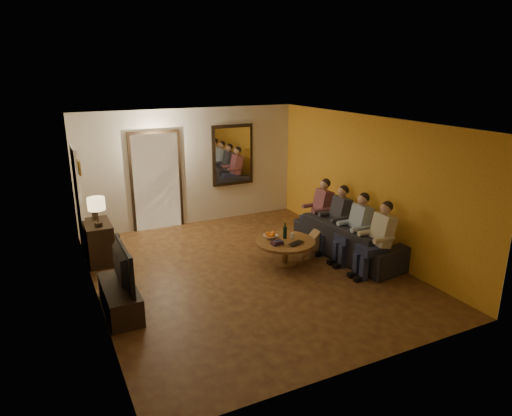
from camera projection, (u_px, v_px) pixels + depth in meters
name	position (u px, v px, depth m)	size (l,w,h in m)	color
floor	(248.00, 272.00, 7.99)	(5.00, 6.00, 0.01)	#482213
ceiling	(247.00, 122.00, 7.23)	(5.00, 6.00, 0.01)	white
back_wall	(191.00, 167.00, 10.19)	(5.00, 0.02, 2.60)	beige
front_wall	(363.00, 268.00, 5.03)	(5.00, 0.02, 2.60)	beige
left_wall	(91.00, 222.00, 6.56)	(0.02, 6.00, 2.60)	beige
right_wall	(367.00, 185.00, 8.66)	(0.02, 6.00, 2.60)	beige
orange_accent	(366.00, 185.00, 8.66)	(0.01, 6.00, 2.60)	orange
kitchen_doorway	(156.00, 182.00, 9.91)	(1.00, 0.06, 2.10)	#FFE0A5
door_trim	(157.00, 182.00, 9.90)	(1.12, 0.04, 2.22)	black
fridge_glimpse	(168.00, 187.00, 10.06)	(0.45, 0.03, 1.70)	silver
mirror_frame	(233.00, 155.00, 10.51)	(1.00, 0.05, 1.40)	black
mirror_glass	(233.00, 155.00, 10.49)	(0.86, 0.02, 1.26)	white
white_door	(79.00, 200.00, 8.63)	(0.06, 0.85, 2.04)	white
framed_art	(79.00, 167.00, 7.53)	(0.03, 0.28, 0.24)	#B28C33
art_canvas	(80.00, 167.00, 7.53)	(0.01, 0.22, 0.18)	brown
dresser	(99.00, 242.00, 8.34)	(0.45, 0.84, 0.74)	black
table_lamp	(97.00, 212.00, 7.96)	(0.30, 0.30, 0.54)	beige
flower_vase	(94.00, 208.00, 8.35)	(0.14, 0.14, 0.44)	#B51316
tv_stand	(120.00, 299.00, 6.64)	(0.45, 1.22, 0.41)	black
tv	(117.00, 266.00, 6.49)	(0.14, 1.07, 0.62)	black
sofa	(350.00, 238.00, 8.62)	(0.91, 2.33, 0.68)	black
person_a	(379.00, 242.00, 7.73)	(0.60, 0.40, 1.20)	tan
person_b	(357.00, 231.00, 8.25)	(0.60, 0.40, 1.20)	tan
person_c	(337.00, 221.00, 8.76)	(0.60, 0.40, 1.20)	tan
person_d	(320.00, 213.00, 9.28)	(0.60, 0.40, 1.20)	tan
dog	(313.00, 241.00, 8.65)	(0.56, 0.24, 0.56)	#9D7448
coffee_table	(285.00, 252.00, 8.27)	(1.09, 1.09, 0.45)	brown
bowl	(271.00, 237.00, 8.30)	(0.26, 0.26, 0.06)	white
oranges	(271.00, 233.00, 8.28)	(0.20, 0.20, 0.08)	orange
wine_bottle	(285.00, 230.00, 8.26)	(0.07, 0.07, 0.31)	black
wine_glass	(292.00, 236.00, 8.30)	(0.06, 0.06, 0.10)	silver
book_stack	(277.00, 243.00, 8.01)	(0.20, 0.15, 0.07)	black
laptop	(298.00, 244.00, 8.00)	(0.33, 0.21, 0.03)	black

